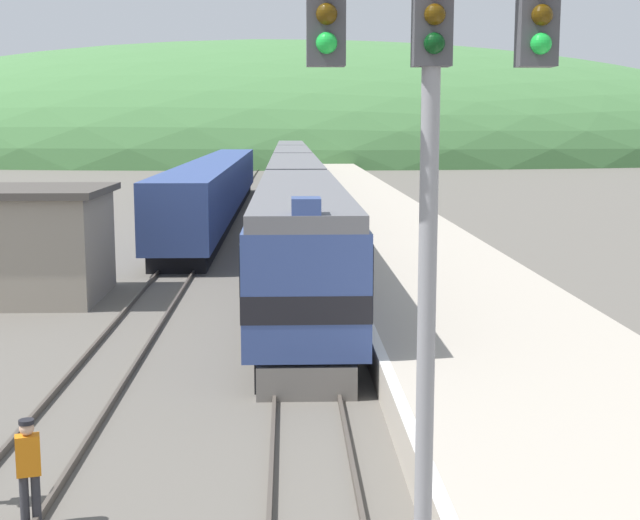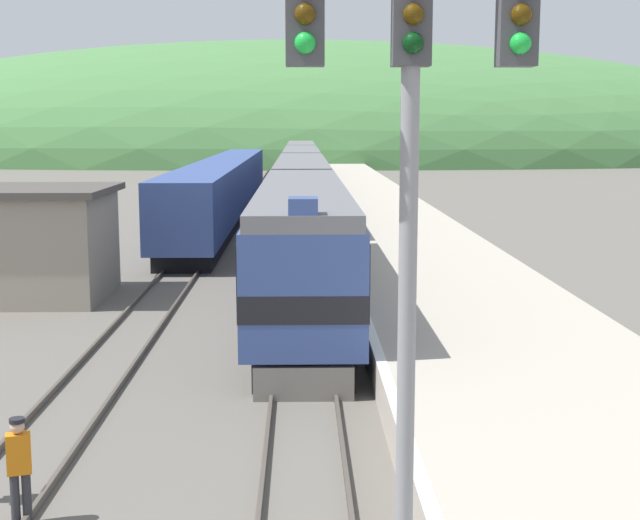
% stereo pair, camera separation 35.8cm
% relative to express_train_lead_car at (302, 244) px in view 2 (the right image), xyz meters
% --- Properties ---
extents(track_main, '(1.52, 180.00, 0.16)m').
position_rel_express_train_lead_car_xyz_m(track_main, '(0.00, 47.67, -2.17)').
color(track_main, '#4C443D').
rests_on(track_main, ground).
extents(track_siding, '(1.52, 180.00, 0.16)m').
position_rel_express_train_lead_car_xyz_m(track_siding, '(-4.97, 47.67, -2.17)').
color(track_siding, '#4C443D').
rests_on(track_siding, ground).
extents(platform, '(6.71, 140.00, 0.90)m').
position_rel_express_train_lead_car_xyz_m(platform, '(4.95, 27.67, -1.81)').
color(platform, '#ADA393').
rests_on(platform, ground).
extents(distant_hills, '(187.08, 84.19, 40.50)m').
position_rel_express_train_lead_car_xyz_m(distant_hills, '(0.00, 130.24, -2.25)').
color(distant_hills, '#477A42').
rests_on(distant_hills, ground).
extents(express_train_lead_car, '(2.91, 19.35, 4.48)m').
position_rel_express_train_lead_car_xyz_m(express_train_lead_car, '(0.00, 0.00, 0.00)').
color(express_train_lead_car, black).
rests_on(express_train_lead_car, ground).
extents(carriage_second, '(2.90, 21.32, 4.12)m').
position_rel_express_train_lead_car_xyz_m(carriage_second, '(0.00, 21.45, -0.01)').
color(carriage_second, black).
rests_on(carriage_second, ground).
extents(carriage_third, '(2.90, 21.32, 4.12)m').
position_rel_express_train_lead_car_xyz_m(carriage_third, '(0.00, 43.64, -0.01)').
color(carriage_third, black).
rests_on(carriage_third, ground).
extents(carriage_fourth, '(2.90, 21.32, 4.12)m').
position_rel_express_train_lead_car_xyz_m(carriage_fourth, '(0.00, 65.84, -0.01)').
color(carriage_fourth, black).
rests_on(carriage_fourth, ground).
extents(siding_train, '(2.90, 46.83, 3.77)m').
position_rel_express_train_lead_car_xyz_m(siding_train, '(-4.97, 30.14, -0.31)').
color(siding_train, black).
rests_on(siding_train, ground).
extents(signal_mast_main, '(3.30, 0.42, 8.68)m').
position_rel_express_train_lead_car_xyz_m(signal_mast_main, '(1.10, -18.95, 3.74)').
color(signal_mast_main, gray).
rests_on(signal_mast_main, ground).
extents(track_worker, '(0.41, 0.31, 1.68)m').
position_rel_express_train_lead_car_xyz_m(track_worker, '(-4.34, -15.38, -1.30)').
color(track_worker, '#2D2D33').
rests_on(track_worker, ground).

